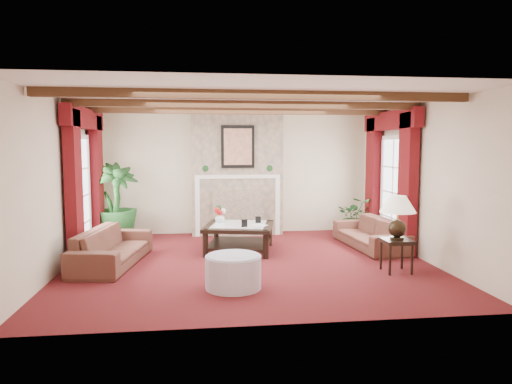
{
  "coord_description": "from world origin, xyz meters",
  "views": [
    {
      "loc": [
        -0.79,
        -7.53,
        1.95
      ],
      "look_at": [
        0.16,
        0.4,
        1.16
      ],
      "focal_mm": 32.0,
      "sensor_mm": 36.0,
      "label": 1
    }
  ],
  "objects": [
    {
      "name": "sofa_left",
      "position": [
        -2.27,
        0.13,
        0.4
      ],
      "size": [
        2.23,
        1.22,
        0.8
      ],
      "primitive_type": "imported",
      "rotation": [
        0.0,
        0.0,
        1.42
      ],
      "color": "black",
      "rests_on": "ground"
    },
    {
      "name": "side_table",
      "position": [
        2.22,
        -0.87,
        0.26
      ],
      "size": [
        0.54,
        0.54,
        0.52
      ],
      "primitive_type": null,
      "rotation": [
        0.0,
        0.0,
        -0.26
      ],
      "color": "black",
      "rests_on": "ground"
    },
    {
      "name": "ceiling",
      "position": [
        0.0,
        0.0,
        2.7
      ],
      "size": [
        6.0,
        6.0,
        0.0
      ],
      "primitive_type": "plane",
      "rotation": [
        3.14,
        0.0,
        0.0
      ],
      "color": "white",
      "rests_on": "floor"
    },
    {
      "name": "left_wall",
      "position": [
        -3.0,
        0.0,
        1.35
      ],
      "size": [
        0.02,
        5.5,
        2.7
      ],
      "primitive_type": "cube",
      "color": "beige",
      "rests_on": "ground"
    },
    {
      "name": "floor",
      "position": [
        0.0,
        0.0,
        0.0
      ],
      "size": [
        6.0,
        6.0,
        0.0
      ],
      "primitive_type": "plane",
      "color": "#450F0C",
      "rests_on": "ground"
    },
    {
      "name": "coffee_table",
      "position": [
        -0.1,
        0.85,
        0.25
      ],
      "size": [
        1.46,
        1.46,
        0.5
      ],
      "primitive_type": null,
      "rotation": [
        0.0,
        0.0,
        -0.21
      ],
      "color": "black",
      "rests_on": "ground"
    },
    {
      "name": "french_door_left",
      "position": [
        -2.97,
        1.0,
        2.13
      ],
      "size": [
        0.1,
        1.1,
        2.16
      ],
      "primitive_type": null,
      "color": "white",
      "rests_on": "ground"
    },
    {
      "name": "fireplace",
      "position": [
        0.0,
        2.55,
        2.7
      ],
      "size": [
        2.0,
        0.52,
        2.7
      ],
      "primitive_type": null,
      "color": "tan",
      "rests_on": "ground"
    },
    {
      "name": "curtains_right",
      "position": [
        2.86,
        1.0,
        2.55
      ],
      "size": [
        0.2,
        2.4,
        2.55
      ],
      "primitive_type": null,
      "color": "#4E0A0C",
      "rests_on": "ground"
    },
    {
      "name": "ceiling_beams",
      "position": [
        0.0,
        0.0,
        2.64
      ],
      "size": [
        6.0,
        3.0,
        0.12
      ],
      "primitive_type": null,
      "color": "#3E2413",
      "rests_on": "ceiling"
    },
    {
      "name": "right_wall",
      "position": [
        3.0,
        0.0,
        1.35
      ],
      "size": [
        0.02,
        5.5,
        2.7
      ],
      "primitive_type": "cube",
      "color": "beige",
      "rests_on": "ground"
    },
    {
      "name": "sofa_right",
      "position": [
        2.44,
        0.85,
        0.38
      ],
      "size": [
        2.05,
        0.88,
        0.77
      ],
      "primitive_type": "imported",
      "rotation": [
        0.0,
        0.0,
        -1.49
      ],
      "color": "black",
      "rests_on": "ground"
    },
    {
      "name": "photo_frame_a",
      "position": [
        -0.03,
        0.52,
        0.58
      ],
      "size": [
        0.11,
        0.05,
        0.15
      ],
      "primitive_type": null,
      "rotation": [
        0.0,
        0.0,
        0.3
      ],
      "color": "black",
      "rests_on": "coffee_table"
    },
    {
      "name": "table_lamp",
      "position": [
        2.22,
        -0.87,
        0.87
      ],
      "size": [
        0.55,
        0.55,
        0.7
      ],
      "primitive_type": null,
      "color": "black",
      "rests_on": "side_table"
    },
    {
      "name": "back_wall",
      "position": [
        0.0,
        2.75,
        1.35
      ],
      "size": [
        6.0,
        0.02,
        2.7
      ],
      "primitive_type": "cube",
      "color": "beige",
      "rests_on": "ground"
    },
    {
      "name": "curtains_left",
      "position": [
        -2.86,
        1.0,
        2.55
      ],
      "size": [
        0.2,
        2.4,
        2.55
      ],
      "primitive_type": null,
      "color": "#4E0A0C",
      "rests_on": "ground"
    },
    {
      "name": "flower_vase",
      "position": [
        -0.45,
        1.12,
        0.6
      ],
      "size": [
        0.33,
        0.33,
        0.19
      ],
      "primitive_type": "imported",
      "rotation": [
        0.0,
        0.0,
        -0.41
      ],
      "color": "silver",
      "rests_on": "coffee_table"
    },
    {
      "name": "photo_frame_b",
      "position": [
        0.27,
        0.92,
        0.57
      ],
      "size": [
        0.11,
        0.05,
        0.14
      ],
      "primitive_type": null,
      "rotation": [
        0.0,
        0.0,
        -0.24
      ],
      "color": "black",
      "rests_on": "coffee_table"
    },
    {
      "name": "book",
      "position": [
        0.18,
        0.61,
        0.64
      ],
      "size": [
        0.22,
        0.2,
        0.27
      ],
      "primitive_type": "imported",
      "rotation": [
        0.0,
        0.0,
        0.58
      ],
      "color": "black",
      "rests_on": "coffee_table"
    },
    {
      "name": "french_door_right",
      "position": [
        2.97,
        1.0,
        2.13
      ],
      "size": [
        0.1,
        1.1,
        2.16
      ],
      "primitive_type": null,
      "color": "white",
      "rests_on": "ground"
    },
    {
      "name": "ottoman",
      "position": [
        -0.37,
        -1.38,
        0.23
      ],
      "size": [
        0.78,
        0.78,
        0.45
      ],
      "primitive_type": "cylinder",
      "color": "#ACA2B8",
      "rests_on": "ground"
    },
    {
      "name": "potted_palm",
      "position": [
        -2.54,
        1.98,
        0.46
      ],
      "size": [
        2.46,
        2.49,
        0.91
      ],
      "primitive_type": "imported",
      "rotation": [
        0.0,
        0.0,
        0.63
      ],
      "color": "black",
      "rests_on": "ground"
    },
    {
      "name": "small_plant",
      "position": [
        2.56,
        2.03,
        0.34
      ],
      "size": [
        1.23,
        1.27,
        0.67
      ],
      "primitive_type": "imported",
      "rotation": [
        0.0,
        0.0,
        -0.28
      ],
      "color": "black",
      "rests_on": "ground"
    }
  ]
}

